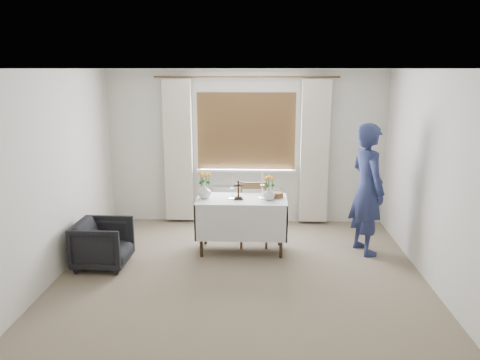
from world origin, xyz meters
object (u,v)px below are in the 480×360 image
Objects in this scene: flower_vase_left at (204,191)px; flower_vase_right at (269,194)px; altar_table at (242,225)px; person at (367,189)px; armchair at (103,244)px; wooden_chair at (254,215)px; wooden_cross at (238,190)px.

flower_vase_left reaches higher than flower_vase_right.
person reaches higher than altar_table.
person reaches higher than armchair.
wooden_chair is 3.35× the size of wooden_cross.
altar_table is at bearing -70.12° from armchair.
altar_table is at bearing 72.92° from person.
wooden_cross is (1.72, 0.56, 0.59)m from armchair.
armchair is at bearing -161.32° from altar_table.
wooden_chair is 0.57m from wooden_cross.
person reaches higher than flower_vase_left.
flower_vase_right is at bearing -3.55° from flower_vase_left.
armchair is 3.59m from person.
flower_vase_left is at bearing 178.81° from altar_table.
flower_vase_left is at bearing 176.45° from flower_vase_right.
armchair is at bearing 81.86° from person.
person is at bearing 3.83° from flower_vase_right.
flower_vase_left reaches higher than altar_table.
flower_vase_right is at bearing -6.82° from altar_table.
wooden_chair is (0.16, 0.26, 0.07)m from altar_table.
person is at bearing 1.53° from altar_table.
wooden_chair is 5.05× the size of flower_vase_right.
armchair is 0.37× the size of person.
wooden_cross is at bearing -5.45° from flower_vase_left.
armchair is at bearing -165.47° from flower_vase_right.
flower_vase_right is at bearing -3.01° from wooden_cross.
flower_vase_right is at bearing -74.27° from armchair.
person is 1.76m from wooden_cross.
armchair is 2.50× the size of wooden_cross.
person is (3.48, 0.64, 0.60)m from armchair.
person is 1.35m from flower_vase_right.
wooden_cross reaches higher than armchair.
altar_table is 0.69× the size of person.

